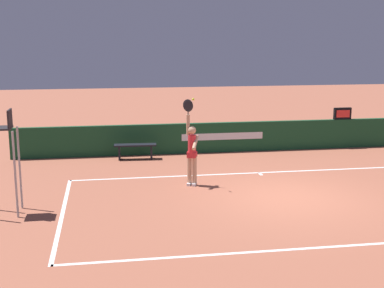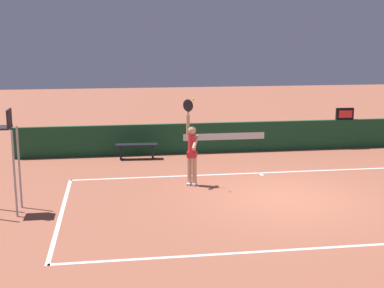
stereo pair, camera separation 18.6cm
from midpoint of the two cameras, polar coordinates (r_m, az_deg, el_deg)
The scene contains 8 objects.
ground_plane at distance 13.93m, azimuth 9.72°, elevation -5.61°, with size 60.00×60.00×0.00m, color #9E563F.
court_lines at distance 13.59m, azimuth 10.24°, elevation -6.06°, with size 11.28×5.90×0.00m.
back_wall at distance 19.01m, azimuth 4.31°, elevation 0.77°, with size 15.42×0.18×1.06m.
speed_display at distance 20.22m, azimuth 15.55°, elevation 3.16°, with size 0.65×0.13×0.43m.
tennis_player at distance 14.56m, azimuth -0.39°, elevation -0.67°, with size 0.48×0.48×2.41m.
tennis_ball at distance 14.02m, azimuth -0.26°, elevation 4.81°, with size 0.07×0.07×0.07m.
umpire_chair at distance 12.88m, azimuth -19.96°, elevation -0.51°, with size 0.71×0.71×2.44m.
courtside_bench_near at distance 17.90m, azimuth -6.39°, elevation -0.43°, with size 1.42×0.44×0.51m.
Camera 1 is at (-4.54, -12.55, 4.06)m, focal length 49.81 mm.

